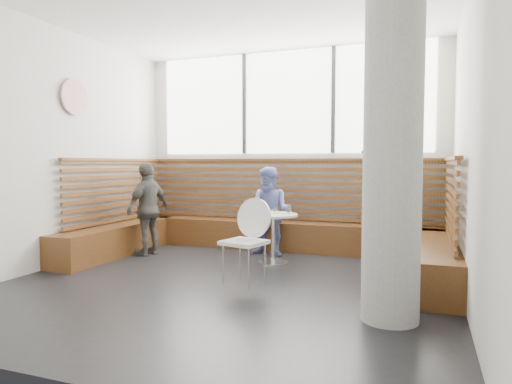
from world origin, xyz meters
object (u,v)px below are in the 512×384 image
(adult_man, at_px, (387,203))
(child_back, at_px, (271,211))
(cafe_table, at_px, (273,228))
(child_left, at_px, (148,209))
(concrete_column, at_px, (393,138))
(cafe_chair, at_px, (247,233))

(adult_man, relative_size, child_back, 1.32)
(cafe_table, xyz_separation_m, child_left, (-1.96, -0.09, 0.21))
(child_back, height_order, child_left, child_left)
(adult_man, bearing_deg, child_back, 62.12)
(concrete_column, bearing_deg, cafe_chair, 154.97)
(concrete_column, height_order, child_left, concrete_column)
(concrete_column, distance_m, child_left, 4.14)
(concrete_column, bearing_deg, cafe_table, 132.49)
(child_back, bearing_deg, child_left, -157.46)
(cafe_chair, bearing_deg, adult_man, 50.44)
(cafe_chair, height_order, child_left, child_left)
(cafe_chair, xyz_separation_m, child_left, (-1.98, 0.97, 0.12))
(child_back, relative_size, child_left, 0.95)
(cafe_table, xyz_separation_m, cafe_chair, (0.02, -1.06, 0.08))
(cafe_table, height_order, child_back, child_back)
(concrete_column, height_order, adult_man, concrete_column)
(cafe_table, distance_m, adult_man, 1.56)
(concrete_column, height_order, child_back, concrete_column)
(adult_man, bearing_deg, cafe_table, 78.06)
(adult_man, bearing_deg, cafe_chair, 113.42)
(adult_man, xyz_separation_m, child_left, (-3.47, -0.10, -0.18))
(cafe_table, relative_size, child_back, 0.52)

